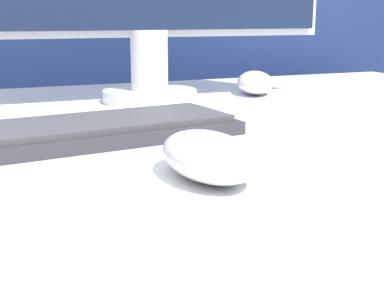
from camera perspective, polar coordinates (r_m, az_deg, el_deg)
The scene contains 4 objects.
partition_panel at distance 1.32m, azimuth -13.39°, elevation -0.04°, with size 5.00×0.03×1.20m.
computer_mouse_near at distance 0.48m, azimuth 1.71°, elevation -1.25°, with size 0.08×0.13×0.04m.
keyboard at distance 0.64m, azimuth -11.81°, elevation 1.36°, with size 0.39×0.18×0.02m.
computer_mouse_far at distance 1.01m, azimuth 6.74°, elevation 6.53°, with size 0.11×0.14×0.04m.
Camera 1 is at (-0.18, -0.61, 0.90)m, focal length 50.00 mm.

